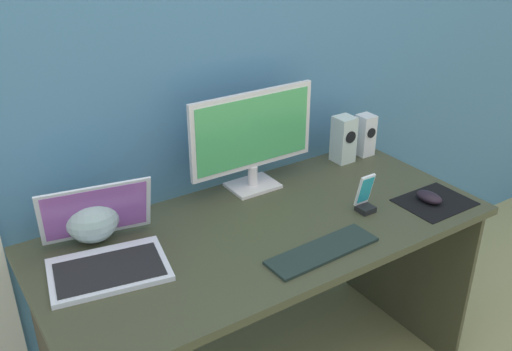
% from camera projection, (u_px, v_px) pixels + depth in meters
% --- Properties ---
extents(wall_back, '(6.00, 0.04, 2.50)m').
position_uv_depth(wall_back, '(198.00, 45.00, 1.96)').
color(wall_back, teal).
rests_on(wall_back, ground_plane).
extents(desk, '(1.51, 0.69, 0.73)m').
position_uv_depth(desk, '(266.00, 263.00, 1.93)').
color(desk, '#40412D').
rests_on(desk, ground_plane).
extents(monitor, '(0.50, 0.14, 0.37)m').
position_uv_depth(monitor, '(253.00, 137.00, 2.03)').
color(monitor, white).
rests_on(monitor, desk).
extents(speaker_right, '(0.07, 0.07, 0.17)m').
position_uv_depth(speaker_right, '(365.00, 135.00, 2.35)').
color(speaker_right, white).
rests_on(speaker_right, desk).
extents(speaker_near_monitor, '(0.08, 0.08, 0.19)m').
position_uv_depth(speaker_near_monitor, '(344.00, 139.00, 2.29)').
color(speaker_near_monitor, silver).
rests_on(speaker_near_monitor, desk).
extents(laptop, '(0.39, 0.37, 0.23)m').
position_uv_depth(laptop, '(104.00, 249.00, 1.66)').
color(laptop, white).
rests_on(laptop, desk).
extents(fishbowl, '(0.17, 0.17, 0.17)m').
position_uv_depth(fishbowl, '(91.00, 216.00, 1.76)').
color(fishbowl, silver).
rests_on(fishbowl, desk).
extents(keyboard_external, '(0.38, 0.12, 0.01)m').
position_uv_depth(keyboard_external, '(322.00, 251.00, 1.73)').
color(keyboard_external, '#1F2D2A').
rests_on(keyboard_external, desk).
extents(mousepad, '(0.25, 0.20, 0.00)m').
position_uv_depth(mousepad, '(435.00, 202.00, 2.01)').
color(mousepad, black).
rests_on(mousepad, desk).
extents(mouse, '(0.07, 0.10, 0.04)m').
position_uv_depth(mouse, '(429.00, 197.00, 2.00)').
color(mouse, black).
rests_on(mouse, mousepad).
extents(phone_in_dock, '(0.06, 0.06, 0.14)m').
position_uv_depth(phone_in_dock, '(365.00, 198.00, 1.94)').
color(phone_in_dock, black).
rests_on(phone_in_dock, desk).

